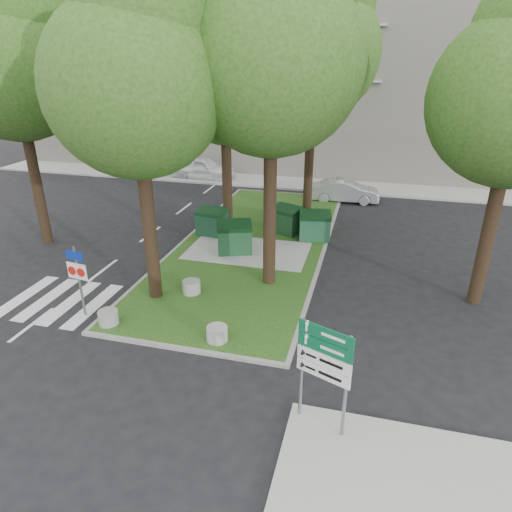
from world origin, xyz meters
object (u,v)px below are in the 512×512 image
(tree_median_near_left, at_px, (137,68))
(tree_median_mid, at_px, (227,73))
(dumpster_b, at_px, (235,238))
(traffic_sign_pole, at_px, (78,272))
(bollard_left, at_px, (108,317))
(bollard_mid, at_px, (191,287))
(tree_street_left, at_px, (14,55))
(dumpster_d, at_px, (315,226))
(directional_sign, at_px, (324,362))
(car_silver, at_px, (345,191))
(tree_median_far, at_px, (317,38))
(dumpster_a, at_px, (212,222))
(tree_median_near_right, at_px, (275,43))
(car_white, at_px, (203,168))
(bollard_right, at_px, (217,334))
(litter_bin, at_px, (322,222))
(dumpster_c, at_px, (286,220))

(tree_median_near_left, distance_m, tree_median_mid, 6.53)
(dumpster_b, xyz_separation_m, traffic_sign_pole, (-3.23, -5.85, 0.78))
(bollard_left, height_order, bollard_mid, bollard_mid)
(tree_street_left, height_order, dumpster_d, tree_street_left)
(bollard_mid, distance_m, traffic_sign_pole, 3.71)
(directional_sign, height_order, car_silver, directional_sign)
(tree_median_far, relative_size, dumpster_a, 8.39)
(tree_street_left, height_order, car_silver, tree_street_left)
(tree_median_near_left, distance_m, traffic_sign_pole, 6.28)
(tree_median_far, distance_m, dumpster_d, 8.19)
(tree_median_near_right, relative_size, dumpster_b, 6.83)
(traffic_sign_pole, bearing_deg, tree_median_near_right, 42.23)
(dumpster_a, height_order, car_white, car_white)
(tree_median_near_left, relative_size, tree_street_left, 0.96)
(bollard_mid, bearing_deg, bollard_right, -54.21)
(tree_median_near_right, bearing_deg, car_silver, 81.04)
(tree_median_near_right, distance_m, traffic_sign_pole, 9.12)
(litter_bin, bearing_deg, tree_median_mid, -163.21)
(litter_bin, distance_m, car_silver, 5.24)
(dumpster_d, relative_size, car_silver, 0.40)
(bollard_left, bearing_deg, dumpster_d, 59.26)
(dumpster_c, relative_size, dumpster_d, 1.07)
(tree_median_near_left, relative_size, dumpster_c, 6.52)
(tree_median_near_left, xyz_separation_m, dumpster_c, (3.02, 6.99, -6.60))
(bollard_left, bearing_deg, dumpster_b, 71.40)
(dumpster_b, bearing_deg, bollard_left, -127.95)
(traffic_sign_pole, relative_size, car_white, 0.55)
(dumpster_d, xyz_separation_m, bollard_right, (-1.59, -8.57, -0.39))
(tree_median_near_right, xyz_separation_m, bollard_right, (-0.68, -4.06, -7.65))
(bollard_mid, bearing_deg, dumpster_c, 73.00)
(tree_street_left, bearing_deg, bollard_left, -41.37)
(tree_median_near_left, xyz_separation_m, bollard_right, (2.82, -2.06, -6.98))
(dumpster_a, relative_size, dumpster_b, 0.85)
(tree_median_near_right, distance_m, tree_median_mid, 5.50)
(dumpster_a, distance_m, dumpster_d, 4.63)
(tree_median_mid, height_order, dumpster_b, tree_median_mid)
(tree_median_far, distance_m, traffic_sign_pole, 14.17)
(tree_median_far, bearing_deg, bollard_right, -94.35)
(tree_median_far, relative_size, dumpster_c, 7.38)
(tree_street_left, relative_size, directional_sign, 4.35)
(tree_median_near_right, bearing_deg, dumpster_d, 78.59)
(tree_street_left, height_order, car_white, tree_street_left)
(tree_street_left, xyz_separation_m, bollard_left, (6.31, -5.56, -7.32))
(dumpster_d, height_order, directional_sign, directional_sign)
(car_silver, bearing_deg, dumpster_d, 169.00)
(tree_street_left, distance_m, directional_sign, 16.47)
(tree_median_mid, xyz_separation_m, bollard_mid, (0.52, -6.06, -6.64))
(tree_median_mid, height_order, dumpster_d, tree_median_mid)
(dumpster_c, distance_m, dumpster_d, 1.47)
(dumpster_c, bearing_deg, car_white, 154.97)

